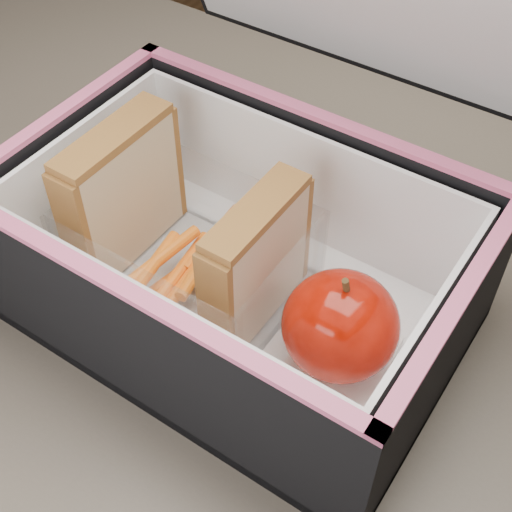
# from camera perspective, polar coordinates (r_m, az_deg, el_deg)

# --- Properties ---
(kitchen_table) EXTENTS (1.20, 0.80, 0.75)m
(kitchen_table) POSITION_cam_1_polar(r_m,az_deg,el_deg) (0.63, -0.83, -12.38)
(kitchen_table) COLOR brown
(kitchen_table) RESTS_ON ground
(lunch_bag) EXTENTS (0.33, 0.31, 0.33)m
(lunch_bag) POSITION_cam_1_polar(r_m,az_deg,el_deg) (0.52, -1.20, 0.74)
(lunch_bag) COLOR black
(lunch_bag) RESTS_ON kitchen_table
(plastic_tub) EXTENTS (0.17, 0.12, 0.07)m
(plastic_tub) POSITION_cam_1_polar(r_m,az_deg,el_deg) (0.55, -5.40, 0.69)
(plastic_tub) COLOR white
(plastic_tub) RESTS_ON lunch_bag
(sandwich_left) EXTENTS (0.03, 0.11, 0.12)m
(sandwich_left) POSITION_cam_1_polar(r_m,az_deg,el_deg) (0.57, -10.64, 5.01)
(sandwich_left) COLOR beige
(sandwich_left) RESTS_ON plastic_tub
(sandwich_right) EXTENTS (0.03, 0.10, 0.11)m
(sandwich_right) POSITION_cam_1_polar(r_m,az_deg,el_deg) (0.51, 0.03, -0.55)
(sandwich_right) COLOR beige
(sandwich_right) RESTS_ON plastic_tub
(carrot_sticks) EXTENTS (0.05, 0.14, 0.03)m
(carrot_sticks) POSITION_cam_1_polar(r_m,az_deg,el_deg) (0.56, -5.54, -0.62)
(carrot_sticks) COLOR orange
(carrot_sticks) RESTS_ON plastic_tub
(paper_napkin) EXTENTS (0.08, 0.08, 0.01)m
(paper_napkin) POSITION_cam_1_polar(r_m,az_deg,el_deg) (0.53, 6.92, -7.93)
(paper_napkin) COLOR white
(paper_napkin) RESTS_ON lunch_bag
(red_apple) EXTENTS (0.11, 0.11, 0.09)m
(red_apple) POSITION_cam_1_polar(r_m,az_deg,el_deg) (0.49, 6.77, -5.54)
(red_apple) COLOR #830A00
(red_apple) RESTS_ON paper_napkin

